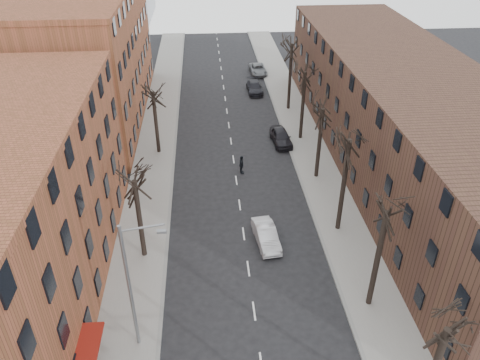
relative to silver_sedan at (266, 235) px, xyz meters
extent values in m
cube|color=gray|center=(-9.63, 16.19, -0.63)|extent=(4.00, 90.00, 0.15)
cube|color=gray|center=(6.37, 16.19, -0.63)|extent=(4.00, 90.00, 0.15)
cube|color=brown|center=(-17.63, 25.19, 6.30)|extent=(12.00, 28.00, 14.00)
cube|color=#442C20|center=(14.37, 11.19, 4.30)|extent=(12.00, 50.00, 10.00)
cylinder|color=slate|center=(-8.83, -8.81, 3.80)|extent=(0.20, 0.20, 9.00)
cylinder|color=slate|center=(-7.73, -8.81, 8.10)|extent=(2.39, 0.12, 0.46)
cube|color=slate|center=(-6.73, -8.81, 7.80)|extent=(0.50, 0.22, 0.14)
imported|color=silver|center=(0.00, 0.00, 0.00)|extent=(2.00, 4.40, 1.40)
imported|color=black|center=(3.67, 16.26, 0.07)|extent=(2.20, 4.68, 1.55)
imported|color=black|center=(2.40, 31.08, -0.01)|extent=(2.04, 4.77, 1.37)
imported|color=slate|center=(3.67, 38.26, -0.03)|extent=(2.46, 4.95, 1.35)
imported|color=black|center=(-1.05, 10.43, 0.24)|extent=(0.58, 1.14, 1.87)
camera|label=1|loc=(-4.23, -27.86, 22.77)|focal=35.00mm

